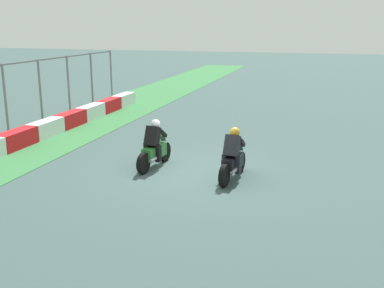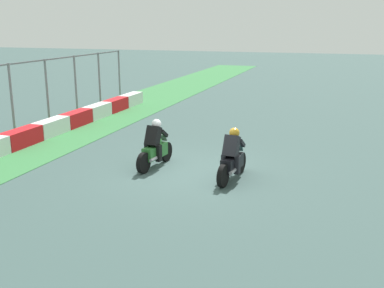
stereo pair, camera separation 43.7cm
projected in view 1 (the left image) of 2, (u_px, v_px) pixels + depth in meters
ground_plane at (192, 172)px, 14.02m from camera, size 120.00×120.00×0.00m
grass_verge at (2, 155)px, 15.87m from camera, size 72.00×4.15×0.02m
rider_lane_a at (233, 158)px, 13.26m from camera, size 2.04×0.58×1.51m
rider_lane_b at (154, 148)px, 14.36m from camera, size 2.04×0.58×1.51m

